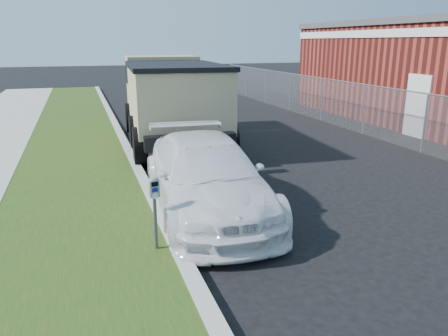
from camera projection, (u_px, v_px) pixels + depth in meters
name	position (u px, v px, depth m)	size (l,w,h in m)	color
ground	(313.00, 228.00, 8.01)	(120.00, 120.00, 0.00)	black
chainlink_fence	(365.00, 100.00, 15.85)	(0.06, 30.06, 30.00)	slate
parking_meter	(154.00, 198.00, 6.70)	(0.18, 0.13, 1.20)	#3F4247
white_wagon	(206.00, 176.00, 8.64)	(2.04, 5.03, 1.46)	white
dump_truck	(170.00, 96.00, 14.53)	(3.24, 7.26, 2.78)	black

